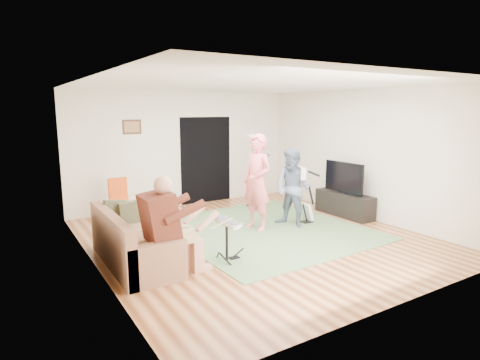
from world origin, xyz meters
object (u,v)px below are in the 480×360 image
object	(u,v)px
television	(344,177)
dining_chair	(121,208)
drum_kit	(227,243)
tv_cabinet	(344,204)
torchiere_lamp	(253,158)
sofa	(130,247)
guitar_spare	(307,212)
guitarist	(293,188)
singer	(257,182)

from	to	relation	value
television	dining_chair	bearing A→B (deg)	155.74
drum_kit	dining_chair	size ratio (longest dim) A/B	0.71
drum_kit	dining_chair	xyz separation A→B (m)	(-0.80, 2.89, 0.04)
tv_cabinet	torchiere_lamp	bearing A→B (deg)	125.06
sofa	television	bearing A→B (deg)	3.84
guitar_spare	torchiere_lamp	distance (m)	2.00
guitar_spare	guitarist	bearing A→B (deg)	-176.38
sofa	torchiere_lamp	xyz separation A→B (m)	(3.56, 2.07, 0.90)
drum_kit	singer	bearing A→B (deg)	40.68
drum_kit	dining_chair	bearing A→B (deg)	105.58
guitar_spare	dining_chair	xyz separation A→B (m)	(-3.23, 1.93, 0.09)
guitarist	television	size ratio (longest dim) A/B	1.49
singer	torchiere_lamp	bearing A→B (deg)	138.00
singer	drum_kit	bearing A→B (deg)	-60.23
guitar_spare	television	distance (m)	1.19
singer	guitarist	distance (m)	0.75
singer	television	bearing A→B (deg)	74.75
dining_chair	tv_cabinet	world-z (taller)	dining_chair
drum_kit	television	xyz separation A→B (m)	(3.45, 0.97, 0.56)
guitar_spare	drum_kit	bearing A→B (deg)	-158.62
television	guitar_spare	bearing A→B (deg)	-179.04
singer	television	xyz separation A→B (m)	(2.13, -0.16, -0.07)
torchiere_lamp	drum_kit	bearing A→B (deg)	-129.91
tv_cabinet	television	distance (m)	0.60
guitarist	tv_cabinet	distance (m)	1.57
singer	guitar_spare	world-z (taller)	singer
sofa	television	size ratio (longest dim) A/B	1.93
guitarist	tv_cabinet	size ratio (longest dim) A/B	1.10
guitar_spare	tv_cabinet	bearing A→B (deg)	0.91
sofa	tv_cabinet	size ratio (longest dim) A/B	1.42
drum_kit	torchiere_lamp	world-z (taller)	torchiere_lamp
guitarist	torchiere_lamp	xyz separation A→B (m)	(0.26, 1.79, 0.39)
torchiere_lamp	dining_chair	size ratio (longest dim) A/B	1.85
sofa	drum_kit	xyz separation A→B (m)	(1.29, -0.65, 0.02)
tv_cabinet	sofa	bearing A→B (deg)	-176.20
sofa	dining_chair	bearing A→B (deg)	77.77
sofa	tv_cabinet	distance (m)	4.80
drum_kit	dining_chair	distance (m)	3.00
guitarist	dining_chair	distance (m)	3.46
guitarist	torchiere_lamp	world-z (taller)	torchiere_lamp
singer	torchiere_lamp	world-z (taller)	singer
singer	television	distance (m)	2.14
torchiere_lamp	tv_cabinet	size ratio (longest dim) A/B	1.21
guitarist	television	xyz separation A→B (m)	(1.43, 0.04, 0.08)
guitarist	dining_chair	xyz separation A→B (m)	(-2.82, 1.96, -0.44)
sofa	dining_chair	world-z (taller)	dining_chair
sofa	tv_cabinet	bearing A→B (deg)	3.80
guitarist	tv_cabinet	world-z (taller)	guitarist
dining_chair	tv_cabinet	xyz separation A→B (m)	(4.30, -1.92, -0.08)
guitarist	television	distance (m)	1.44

